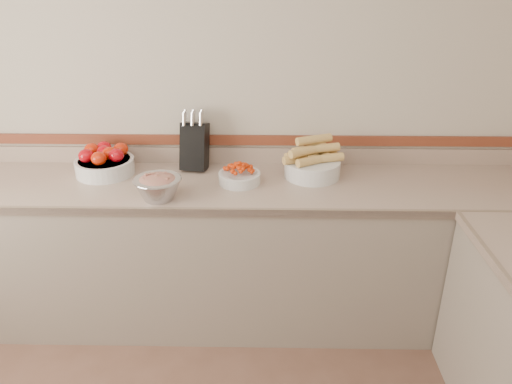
{
  "coord_description": "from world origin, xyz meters",
  "views": [
    {
      "loc": [
        0.39,
        -0.88,
        2.04
      ],
      "look_at": [
        0.35,
        1.35,
        1.0
      ],
      "focal_mm": 35.0,
      "sensor_mm": 36.0,
      "label": 1
    }
  ],
  "objects_px": {
    "knife_block": "(195,145)",
    "corn_bowl": "(312,163)",
    "tomato_bowl": "(105,162)",
    "rhubarb_bowl": "(158,186)",
    "cherry_tomato_bowl": "(239,176)"
  },
  "relations": [
    {
      "from": "knife_block",
      "to": "tomato_bowl",
      "type": "relative_size",
      "value": 1.07
    },
    {
      "from": "tomato_bowl",
      "to": "cherry_tomato_bowl",
      "type": "xyz_separation_m",
      "value": [
        0.79,
        -0.12,
        -0.03
      ]
    },
    {
      "from": "knife_block",
      "to": "corn_bowl",
      "type": "distance_m",
      "value": 0.7
    },
    {
      "from": "cherry_tomato_bowl",
      "to": "knife_block",
      "type": "bearing_deg",
      "value": 142.13
    },
    {
      "from": "knife_block",
      "to": "corn_bowl",
      "type": "height_order",
      "value": "knife_block"
    },
    {
      "from": "corn_bowl",
      "to": "rhubarb_bowl",
      "type": "height_order",
      "value": "corn_bowl"
    },
    {
      "from": "corn_bowl",
      "to": "rhubarb_bowl",
      "type": "xyz_separation_m",
      "value": [
        -0.83,
        -0.32,
        -0.01
      ]
    },
    {
      "from": "knife_block",
      "to": "tomato_bowl",
      "type": "bearing_deg",
      "value": -169.69
    },
    {
      "from": "knife_block",
      "to": "rhubarb_bowl",
      "type": "xyz_separation_m",
      "value": [
        -0.14,
        -0.43,
        -0.07
      ]
    },
    {
      "from": "cherry_tomato_bowl",
      "to": "corn_bowl",
      "type": "height_order",
      "value": "corn_bowl"
    },
    {
      "from": "corn_bowl",
      "to": "tomato_bowl",
      "type": "bearing_deg",
      "value": 179.23
    },
    {
      "from": "cherry_tomato_bowl",
      "to": "corn_bowl",
      "type": "relative_size",
      "value": 0.67
    },
    {
      "from": "tomato_bowl",
      "to": "rhubarb_bowl",
      "type": "bearing_deg",
      "value": -41.65
    },
    {
      "from": "rhubarb_bowl",
      "to": "cherry_tomato_bowl",
      "type": "bearing_deg",
      "value": 27.69
    },
    {
      "from": "tomato_bowl",
      "to": "corn_bowl",
      "type": "height_order",
      "value": "corn_bowl"
    }
  ]
}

